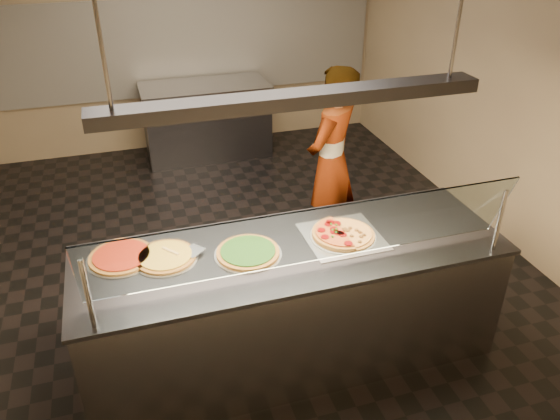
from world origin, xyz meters
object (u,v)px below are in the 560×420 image
object	(u,v)px
half_pizza_pepperoni	(329,235)
serving_counter	(292,303)
half_pizza_sausage	(357,231)
pizza_cheese	(165,256)
sneeze_guard	(312,237)
perforated_tray	(343,236)
pizza_spinach	(248,252)
pizza_tomato	(121,256)
worker	(331,163)
pizza_spatula	(180,251)
heat_lamp_housing	(295,99)
prep_table	(207,120)

from	to	relation	value
half_pizza_pepperoni	serving_counter	bearing A→B (deg)	-172.60
half_pizza_sausage	pizza_cheese	bearing A→B (deg)	175.27
sneeze_guard	half_pizza_pepperoni	bearing A→B (deg)	54.39
perforated_tray	pizza_cheese	bearing A→B (deg)	175.01
perforated_tray	pizza_spinach	xyz separation A→B (m)	(-0.67, -0.01, 0.01)
serving_counter	pizza_tomato	xyz separation A→B (m)	(-1.09, 0.22, 0.48)
pizza_cheese	pizza_tomato	distance (m)	0.28
pizza_cheese	worker	distance (m)	1.97
pizza_spinach	worker	bearing A→B (deg)	48.92
sneeze_guard	pizza_spinach	distance (m)	0.55
pizza_cheese	pizza_spatula	world-z (taller)	pizza_spatula
pizza_cheese	heat_lamp_housing	distance (m)	1.30
perforated_tray	prep_table	world-z (taller)	perforated_tray
sneeze_guard	prep_table	size ratio (longest dim) A/B	1.65
pizza_cheese	serving_counter	bearing A→B (deg)	-9.60
perforated_tray	half_pizza_pepperoni	bearing A→B (deg)	179.61
serving_counter	pizza_spinach	size ratio (longest dim) A/B	6.50
pizza_cheese	worker	world-z (taller)	worker
pizza_spatula	half_pizza_pepperoni	bearing A→B (deg)	-6.63
perforated_tray	heat_lamp_housing	bearing A→B (deg)	-174.70
serving_counter	prep_table	bearing A→B (deg)	88.51
perforated_tray	pizza_spinach	size ratio (longest dim) A/B	1.17
perforated_tray	worker	xyz separation A→B (m)	(0.42, 1.24, -0.06)
sneeze_guard	pizza_tomato	distance (m)	1.26
half_pizza_sausage	pizza_spatula	distance (m)	1.20
pizza_tomato	heat_lamp_housing	bearing A→B (deg)	-11.63
sneeze_guard	pizza_cheese	xyz separation A→B (m)	(-0.82, 0.48, -0.28)
half_pizza_pepperoni	prep_table	bearing A→B (deg)	92.64
pizza_spinach	pizza_cheese	distance (m)	0.53
pizza_cheese	pizza_spinach	bearing A→B (deg)	-12.10
pizza_spinach	pizza_tomato	bearing A→B (deg)	166.00
prep_table	heat_lamp_housing	distance (m)	4.06
worker	pizza_spinach	bearing A→B (deg)	7.56
sneeze_guard	pizza_spatula	xyz separation A→B (m)	(-0.72, 0.49, -0.27)
pizza_tomato	prep_table	world-z (taller)	pizza_tomato
serving_counter	pizza_spatula	world-z (taller)	pizza_spatula
sneeze_guard	prep_table	distance (m)	4.19
perforated_tray	pizza_tomato	distance (m)	1.47
perforated_tray	sneeze_guard	bearing A→B (deg)	-134.57
pizza_spinach	pizza_cheese	world-z (taller)	pizza_spinach
pizza_spinach	prep_table	size ratio (longest dim) A/B	0.28
perforated_tray	half_pizza_sausage	distance (m)	0.10
half_pizza_sausage	pizza_cheese	world-z (taller)	half_pizza_sausage
pizza_cheese	worker	size ratio (longest dim) A/B	0.24
perforated_tray	pizza_spatula	bearing A→B (deg)	173.95
pizza_tomato	sneeze_guard	bearing A→B (deg)	-27.53
sneeze_guard	pizza_cheese	distance (m)	0.99
perforated_tray	pizza_spatula	world-z (taller)	pizza_spatula
pizza_spinach	pizza_cheese	xyz separation A→B (m)	(-0.52, 0.11, -0.00)
half_pizza_pepperoni	worker	size ratio (longest dim) A/B	0.24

